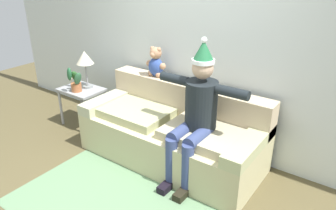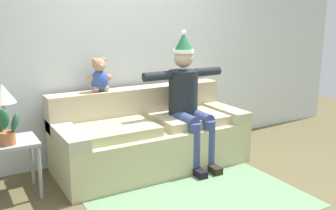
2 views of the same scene
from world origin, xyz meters
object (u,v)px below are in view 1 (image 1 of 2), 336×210
at_px(table_lamp, 85,59).
at_px(potted_plant, 75,81).
at_px(person_seated, 196,111).
at_px(teddy_bear, 156,63).
at_px(couch, 173,132).
at_px(side_table, 82,94).
at_px(candle_tall, 71,78).

xyz_separation_m(table_lamp, potted_plant, (-0.01, -0.20, -0.26)).
bearing_deg(potted_plant, person_seated, -0.61).
bearing_deg(potted_plant, teddy_bear, 22.52).
height_order(couch, teddy_bear, teddy_bear).
relative_size(teddy_bear, side_table, 0.64).
relative_size(couch, candle_tall, 9.92).
distance_m(side_table, table_lamp, 0.51).
distance_m(couch, potted_plant, 1.58).
xyz_separation_m(teddy_bear, table_lamp, (-1.05, -0.24, -0.07)).
bearing_deg(teddy_bear, side_table, -163.00).
bearing_deg(potted_plant, table_lamp, 86.24).
distance_m(person_seated, side_table, 1.99).
bearing_deg(table_lamp, side_table, -113.95).
bearing_deg(side_table, couch, 1.42).
height_order(teddy_bear, candle_tall, teddy_bear).
relative_size(person_seated, teddy_bear, 4.07).
distance_m(person_seated, potted_plant, 1.94).
relative_size(table_lamp, potted_plant, 1.50).
relative_size(person_seated, potted_plant, 4.38).
height_order(side_table, table_lamp, table_lamp).
bearing_deg(teddy_bear, couch, -31.67).
relative_size(couch, person_seated, 1.39).
bearing_deg(teddy_bear, person_seated, -27.58).
height_order(table_lamp, candle_tall, table_lamp).
xyz_separation_m(person_seated, potted_plant, (-1.94, 0.02, -0.08)).
bearing_deg(person_seated, potted_plant, 179.39).
height_order(person_seated, side_table, person_seated).
distance_m(couch, teddy_bear, 0.90).
xyz_separation_m(potted_plant, candle_tall, (-0.19, 0.09, -0.01)).
xyz_separation_m(teddy_bear, potted_plant, (-1.06, -0.44, -0.33)).
distance_m(teddy_bear, table_lamp, 1.08).
xyz_separation_m(couch, person_seated, (0.41, -0.17, 0.45)).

